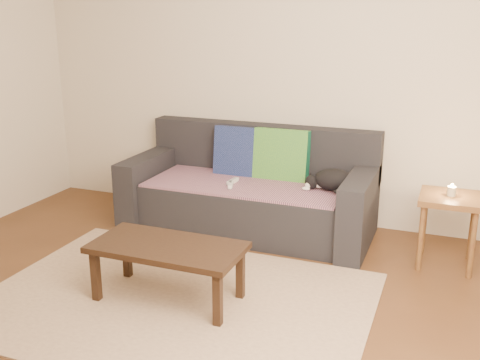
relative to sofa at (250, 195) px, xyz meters
The scene contains 13 objects.
ground 1.60m from the sofa, 90.00° to the right, with size 4.50×4.50×0.00m, color brown.
back_wall 1.08m from the sofa, 90.00° to the left, with size 4.50×0.04×2.60m, color beige.
sofa is the anchor object (origin of this frame).
throw_blanket 0.15m from the sofa, 90.00° to the right, with size 1.66×0.74×0.02m, color #3F2444.
cushion_navy 0.40m from the sofa, 133.84° to the left, with size 0.46×0.11×0.46m, color #11214C.
cushion_green 0.42m from the sofa, 37.07° to the left, with size 0.48×0.12×0.48m, color #0D553C.
cat 0.75m from the sofa, ahead, with size 0.45×0.36×0.18m.
wii_remote_a 0.22m from the sofa, 131.55° to the right, with size 0.15×0.04×0.03m, color white.
wii_remote_b 0.29m from the sofa, 111.07° to the right, with size 0.15×0.04×0.03m, color white.
side_table 1.64m from the sofa, ahead, with size 0.43×0.43×0.54m.
candle 1.65m from the sofa, ahead, with size 0.06×0.06×0.09m.
rug 1.45m from the sofa, 90.00° to the right, with size 2.50×1.80×0.01m, color tan.
coffee_table 1.41m from the sofa, 91.88° to the right, with size 0.98×0.49×0.39m.
Camera 1 is at (1.60, -2.77, 1.81)m, focal length 42.00 mm.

